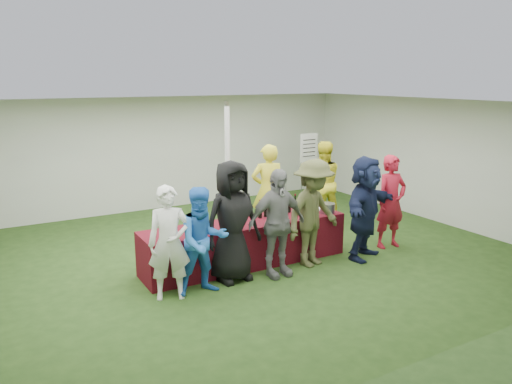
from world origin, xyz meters
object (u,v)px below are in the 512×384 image
staff_back (322,183)px  customer_4 (313,213)px  customer_2 (232,221)px  staff_pourer (268,190)px  customer_6 (391,202)px  customer_3 (277,223)px  serving_table (246,243)px  dump_bucket (327,208)px  customer_1 (203,241)px  wine_list_sign (309,153)px  customer_0 (169,243)px  customer_5 (365,208)px

staff_back → customer_4: (-1.68, -1.97, 0.01)m
customer_2 → customer_4: 1.47m
staff_pourer → customer_6: 2.39m
customer_3 → serving_table: bearing=104.1°
staff_pourer → dump_bucket: bearing=122.0°
customer_1 → customer_6: size_ratio=0.92×
serving_table → customer_4: 1.26m
customer_2 → customer_6: size_ratio=1.09×
wine_list_sign → serving_table: bearing=-139.6°
customer_0 → customer_1: bearing=7.5°
staff_pourer → customer_4: (-0.20, -1.81, -0.01)m
customer_6 → customer_5: bearing=-161.4°
customer_0 → customer_2: size_ratio=0.87×
dump_bucket → customer_3: 1.44m
customer_2 → customer_3: customer_2 is taller
dump_bucket → staff_pourer: staff_pourer is taller
customer_6 → customer_2: bearing=-176.7°
staff_pourer → staff_back: 1.48m
staff_back → customer_4: customer_4 is taller
staff_pourer → customer_6: (1.62, -1.76, -0.05)m
customer_1 → wine_list_sign: bearing=41.2°
dump_bucket → wine_list_sign: (1.72, 3.01, 0.48)m
customer_1 → customer_2: customer_2 is taller
dump_bucket → customer_5: size_ratio=0.15×
customer_0 → customer_2: (1.09, 0.16, 0.12)m
dump_bucket → customer_4: size_ratio=0.15×
customer_6 → staff_back: bearing=98.8°
serving_table → customer_5: 2.18m
dump_bucket → customer_1: bearing=-169.3°
dump_bucket → staff_back: (1.09, 1.60, 0.06)m
dump_bucket → customer_2: (-2.05, -0.25, 0.12)m
serving_table → customer_4: customer_4 is taller
customer_6 → customer_3: bearing=-172.4°
customer_2 → customer_5: 2.49m
customer_2 → customer_4: (1.46, -0.12, -0.04)m
dump_bucket → customer_4: bearing=-147.8°
staff_back → customer_3: 3.21m
wine_list_sign → customer_6: (-0.49, -3.33, -0.44)m
customer_2 → customer_5: customer_2 is taller
customer_5 → customer_6: size_ratio=1.04×
serving_table → staff_pourer: bearing=46.2°
serving_table → customer_1: customer_1 is taller
customer_0 → staff_back: bearing=42.7°
customer_0 → serving_table: bearing=39.1°
wine_list_sign → customer_5: (-1.30, -3.53, -0.40)m
customer_3 → customer_4: 0.78m
customer_0 → customer_4: bearing=18.2°
customer_0 → customer_2: 1.11m
wine_list_sign → customer_2: bearing=-139.2°
serving_table → wine_list_sign: size_ratio=2.00×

